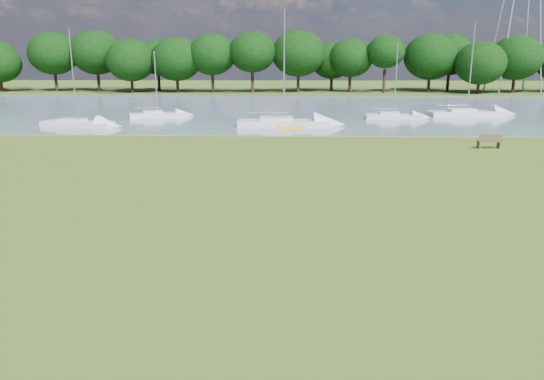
{
  "coord_description": "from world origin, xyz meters",
  "views": [
    {
      "loc": [
        2.1,
        -21.55,
        6.79
      ],
      "look_at": [
        1.6,
        -2.0,
        1.67
      ],
      "focal_mm": 35.0,
      "sensor_mm": 36.0,
      "label": 1
    }
  ],
  "objects_px": {
    "riverbank_bench": "(489,141)",
    "kayak": "(291,128)",
    "sailboat_1": "(393,115)",
    "sailboat_2": "(283,121)",
    "sailboat_4": "(466,112)",
    "sailboat_5": "(77,122)",
    "sailboat_3": "(157,113)"
  },
  "relations": [
    {
      "from": "sailboat_2",
      "to": "sailboat_3",
      "type": "bearing_deg",
      "value": 154.3
    },
    {
      "from": "sailboat_1",
      "to": "sailboat_2",
      "type": "bearing_deg",
      "value": -147.48
    },
    {
      "from": "sailboat_1",
      "to": "sailboat_2",
      "type": "distance_m",
      "value": 12.88
    },
    {
      "from": "sailboat_1",
      "to": "sailboat_5",
      "type": "relative_size",
      "value": 0.85
    },
    {
      "from": "sailboat_1",
      "to": "sailboat_5",
      "type": "xyz_separation_m",
      "value": [
        -30.63,
        -6.42,
        -0.02
      ]
    },
    {
      "from": "sailboat_4",
      "to": "sailboat_5",
      "type": "xyz_separation_m",
      "value": [
        -38.97,
        -9.01,
        -0.06
      ]
    },
    {
      "from": "sailboat_1",
      "to": "sailboat_3",
      "type": "relative_size",
      "value": 1.1
    },
    {
      "from": "sailboat_4",
      "to": "kayak",
      "type": "bearing_deg",
      "value": -156.79
    },
    {
      "from": "sailboat_3",
      "to": "sailboat_1",
      "type": "bearing_deg",
      "value": -18.33
    },
    {
      "from": "sailboat_2",
      "to": "sailboat_4",
      "type": "relative_size",
      "value": 1.07
    },
    {
      "from": "sailboat_5",
      "to": "sailboat_4",
      "type": "bearing_deg",
      "value": 26.24
    },
    {
      "from": "kayak",
      "to": "sailboat_4",
      "type": "distance_m",
      "value": 21.74
    },
    {
      "from": "kayak",
      "to": "sailboat_5",
      "type": "distance_m",
      "value": 20.07
    },
    {
      "from": "riverbank_bench",
      "to": "kayak",
      "type": "bearing_deg",
      "value": 144.95
    },
    {
      "from": "sailboat_4",
      "to": "sailboat_5",
      "type": "relative_size",
      "value": 1.1
    },
    {
      "from": "sailboat_5",
      "to": "riverbank_bench",
      "type": "bearing_deg",
      "value": -4.07
    },
    {
      "from": "sailboat_3",
      "to": "sailboat_5",
      "type": "height_order",
      "value": "sailboat_5"
    },
    {
      "from": "sailboat_1",
      "to": "sailboat_2",
      "type": "relative_size",
      "value": 0.72
    },
    {
      "from": "riverbank_bench",
      "to": "kayak",
      "type": "relative_size",
      "value": 0.67
    },
    {
      "from": "kayak",
      "to": "sailboat_3",
      "type": "bearing_deg",
      "value": 146.08
    },
    {
      "from": "riverbank_bench",
      "to": "sailboat_1",
      "type": "bearing_deg",
      "value": 99.26
    },
    {
      "from": "kayak",
      "to": "sailboat_1",
      "type": "distance_m",
      "value": 13.33
    },
    {
      "from": "kayak",
      "to": "sailboat_5",
      "type": "xyz_separation_m",
      "value": [
        -20.0,
        1.61,
        0.29
      ]
    },
    {
      "from": "riverbank_bench",
      "to": "sailboat_4",
      "type": "xyz_separation_m",
      "value": [
        4.76,
        19.66,
        0.0
      ]
    },
    {
      "from": "sailboat_1",
      "to": "sailboat_5",
      "type": "height_order",
      "value": "sailboat_5"
    },
    {
      "from": "sailboat_3",
      "to": "sailboat_4",
      "type": "bearing_deg",
      "value": -13.54
    },
    {
      "from": "sailboat_3",
      "to": "sailboat_5",
      "type": "relative_size",
      "value": 0.77
    },
    {
      "from": "sailboat_1",
      "to": "sailboat_4",
      "type": "distance_m",
      "value": 8.73
    },
    {
      "from": "sailboat_5",
      "to": "sailboat_3",
      "type": "bearing_deg",
      "value": 62.99
    },
    {
      "from": "kayak",
      "to": "sailboat_2",
      "type": "relative_size",
      "value": 0.25
    },
    {
      "from": "kayak",
      "to": "riverbank_bench",
      "type": "bearing_deg",
      "value": -35.14
    },
    {
      "from": "sailboat_1",
      "to": "sailboat_4",
      "type": "bearing_deg",
      "value": 22.07
    }
  ]
}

